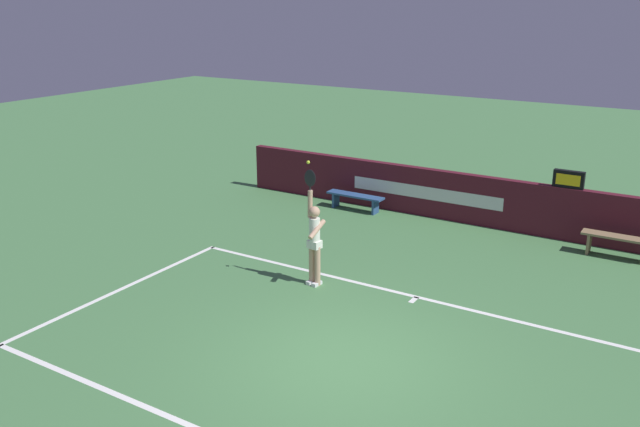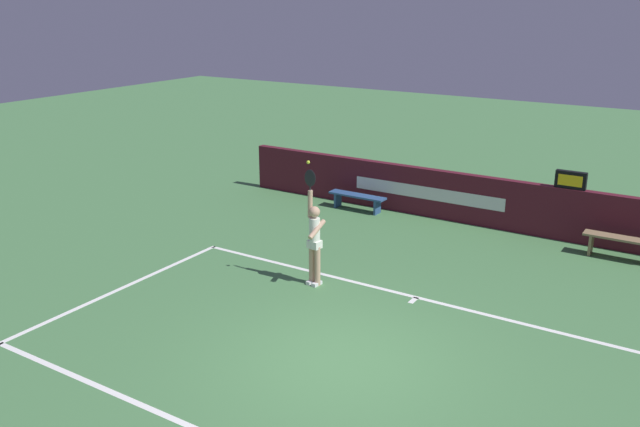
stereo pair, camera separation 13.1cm
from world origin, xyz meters
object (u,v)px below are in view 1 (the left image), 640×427
object	(u,v)px
speed_display	(569,179)
courtside_bench_far	(617,241)
tennis_player	(314,238)
tennis_ball	(308,162)
courtside_bench_near	(355,198)

from	to	relation	value
speed_display	courtside_bench_far	distance (m)	1.81
speed_display	tennis_player	bearing A→B (deg)	-124.17
tennis_player	speed_display	bearing A→B (deg)	55.83
speed_display	tennis_ball	size ratio (longest dim) A/B	10.30
tennis_player	courtside_bench_far	xyz separation A→B (m)	(4.97, 4.78, -0.60)
speed_display	tennis_player	world-z (taller)	tennis_player
tennis_ball	courtside_bench_far	distance (m)	7.32
tennis_player	tennis_ball	world-z (taller)	tennis_ball
speed_display	tennis_ball	world-z (taller)	tennis_ball
courtside_bench_far	tennis_player	bearing A→B (deg)	-136.12
speed_display	courtside_bench_near	size ratio (longest dim) A/B	0.43
speed_display	tennis_player	size ratio (longest dim) A/B	0.29
speed_display	courtside_bench_near	distance (m)	5.53
tennis_player	tennis_ball	size ratio (longest dim) A/B	35.08
tennis_ball	courtside_bench_near	bearing A→B (deg)	108.20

